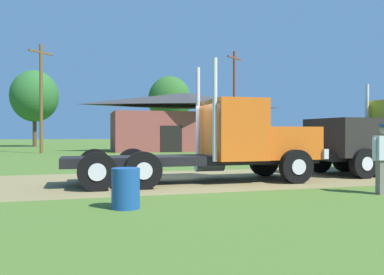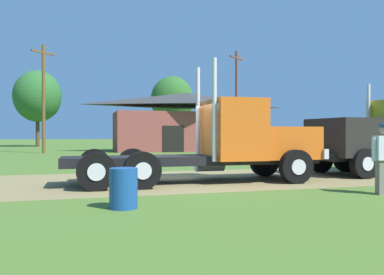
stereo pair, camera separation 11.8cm
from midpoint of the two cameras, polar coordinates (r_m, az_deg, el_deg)
ground_plane at (r=13.24m, az=-3.27°, el=-6.17°), size 200.00×200.00×0.00m
dirt_track at (r=13.24m, az=-3.27°, el=-6.16°), size 120.00×6.09×0.01m
truck_foreground_white at (r=12.99m, az=5.80°, el=-0.87°), size 8.25×2.67×3.82m
visitor_standing_near at (r=11.24m, az=26.14°, el=-2.33°), size 0.67×0.30×1.80m
steel_barrel at (r=8.41m, az=-9.43°, el=-7.21°), size 0.59×0.59×0.84m
shed_building at (r=36.13m, az=-0.55°, el=2.16°), size 13.76×6.03×5.27m
utility_pole_near at (r=33.30m, az=-20.48°, el=5.63°), size 1.69×1.62×8.50m
utility_pole_far at (r=36.76m, az=6.53°, el=5.67°), size 1.86×1.41×9.10m
tree_mid at (r=50.20m, az=-21.28°, el=5.54°), size 5.48×5.48×8.95m
tree_right at (r=51.57m, az=-2.81°, el=5.42°), size 5.55×5.55×8.97m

